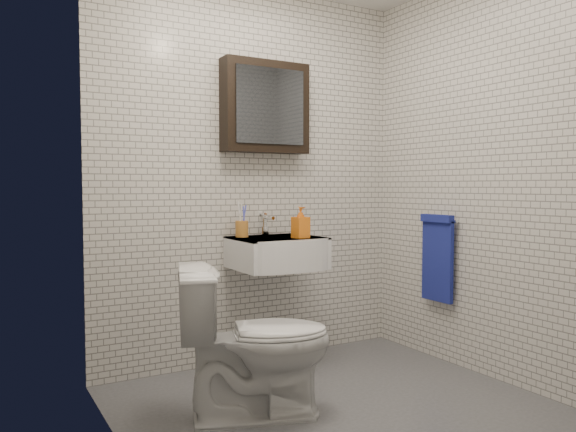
# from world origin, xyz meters

# --- Properties ---
(ground) EXTENTS (2.20, 2.00, 0.01)m
(ground) POSITION_xyz_m (0.00, 0.00, 0.01)
(ground) COLOR #4A4C51
(ground) RESTS_ON ground
(room_shell) EXTENTS (2.22, 2.02, 2.51)m
(room_shell) POSITION_xyz_m (0.00, 0.00, 1.47)
(room_shell) COLOR silver
(room_shell) RESTS_ON ground
(washbasin) EXTENTS (0.55, 0.50, 0.20)m
(washbasin) POSITION_xyz_m (0.05, 0.73, 0.76)
(washbasin) COLOR white
(washbasin) RESTS_ON room_shell
(faucet) EXTENTS (0.06, 0.20, 0.15)m
(faucet) POSITION_xyz_m (0.05, 0.93, 0.92)
(faucet) COLOR silver
(faucet) RESTS_ON washbasin
(mirror_cabinet) EXTENTS (0.60, 0.15, 0.60)m
(mirror_cabinet) POSITION_xyz_m (0.05, 0.93, 1.70)
(mirror_cabinet) COLOR black
(mirror_cabinet) RESTS_ON room_shell
(towel_rail) EXTENTS (0.09, 0.30, 0.58)m
(towel_rail) POSITION_xyz_m (1.04, 0.35, 0.72)
(towel_rail) COLOR silver
(towel_rail) RESTS_ON room_shell
(toothbrush_cup) EXTENTS (0.11, 0.11, 0.23)m
(toothbrush_cup) POSITION_xyz_m (-0.14, 0.90, 0.91)
(toothbrush_cup) COLOR #C07C30
(toothbrush_cup) RESTS_ON washbasin
(soap_bottle) EXTENTS (0.10, 0.10, 0.20)m
(soap_bottle) POSITION_xyz_m (0.15, 0.64, 0.95)
(soap_bottle) COLOR #FF9E1A
(soap_bottle) RESTS_ON washbasin
(toilet) EXTENTS (0.86, 0.65, 0.78)m
(toilet) POSITION_xyz_m (-0.42, 0.14, 0.39)
(toilet) COLOR white
(toilet) RESTS_ON ground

